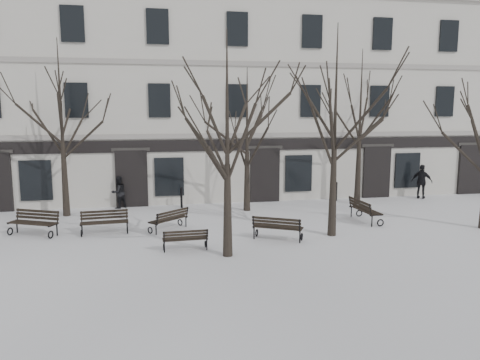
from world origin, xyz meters
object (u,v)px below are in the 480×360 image
object	(u,v)px
tree_2	(336,106)
bench_1	(185,239)
bench_3	(34,222)
bench_0	(104,221)
bench_2	(277,227)
bench_5	(364,209)
tree_1	(227,117)
bench_4	(169,219)

from	to	relation	value
tree_2	bench_1	world-z (taller)	tree_2
bench_3	bench_1	bearing A→B (deg)	-3.33
bench_0	bench_2	bearing A→B (deg)	-22.76
tree_2	bench_5	xyz separation A→B (m)	(2.28, 1.90, -4.56)
tree_1	bench_5	xyz separation A→B (m)	(6.78, 3.70, -4.16)
bench_3	bench_2	bearing A→B (deg)	10.52
bench_4	bench_3	bearing A→B (deg)	-44.03
bench_2	tree_2	bearing A→B (deg)	-144.22
bench_0	tree_2	bearing A→B (deg)	-16.47
tree_1	bench_4	world-z (taller)	tree_1
bench_2	bench_4	size ratio (longest dim) A/B	1.13
bench_2	bench_3	xyz separation A→B (m)	(-9.31, 2.54, 0.02)
bench_5	bench_4	bearing A→B (deg)	86.86
bench_0	bench_4	xyz separation A→B (m)	(2.59, 0.03, -0.02)
bench_0	bench_4	bearing A→B (deg)	-3.37
bench_2	bench_4	world-z (taller)	bench_2
bench_1	bench_2	bearing A→B (deg)	-171.61
tree_1	bench_1	xyz separation A→B (m)	(-1.38, 0.87, -4.27)
bench_3	bench_0	bearing A→B (deg)	19.27
tree_2	tree_1	bearing A→B (deg)	-158.17
tree_2	bench_2	size ratio (longest dim) A/B	4.18
tree_1	bench_0	xyz separation A→B (m)	(-4.40, 3.77, -4.20)
bench_2	tree_1	bearing A→B (deg)	64.23
bench_4	tree_2	bearing A→B (deg)	121.48
bench_0	bench_3	distance (m)	2.75
tree_2	bench_5	bearing A→B (deg)	39.76
bench_1	bench_3	world-z (taller)	bench_3
tree_2	bench_1	distance (m)	7.57
bench_3	tree_2	bearing A→B (deg)	14.73
bench_2	bench_4	distance (m)	4.59
tree_1	bench_4	bearing A→B (deg)	115.51
bench_1	bench_2	xyz separation A→B (m)	(3.56, 0.66, 0.08)
tree_1	bench_0	distance (m)	7.15
bench_1	bench_3	distance (m)	6.58
bench_2	bench_4	xyz separation A→B (m)	(-3.99, 2.26, -0.03)
bench_2	bench_0	bearing A→B (deg)	10.42
bench_1	bench_5	size ratio (longest dim) A/B	0.79
bench_3	bench_5	bearing A→B (deg)	24.23
bench_2	bench_3	bearing A→B (deg)	13.87
bench_3	bench_4	bearing A→B (deg)	22.76
bench_0	bench_3	xyz separation A→B (m)	(-2.73, 0.31, 0.03)
tree_2	bench_2	bearing A→B (deg)	-173.38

